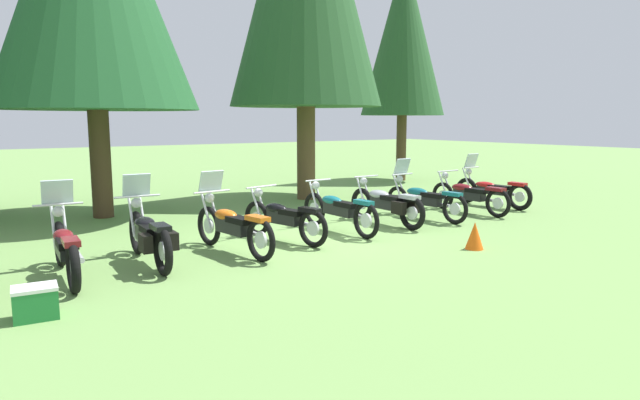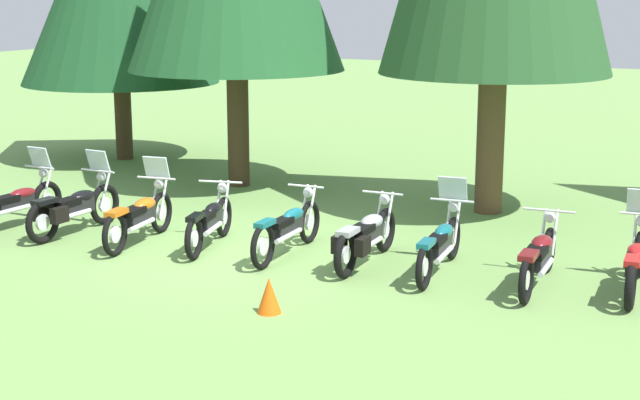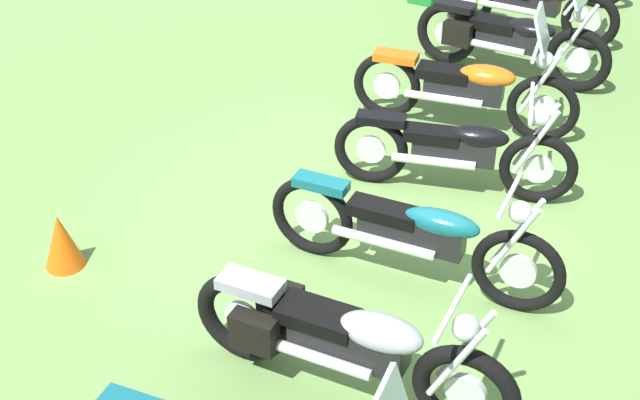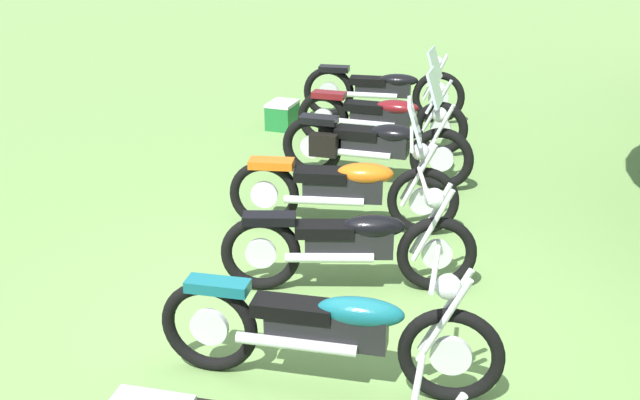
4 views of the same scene
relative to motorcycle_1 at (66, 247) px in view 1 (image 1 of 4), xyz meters
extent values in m
plane|color=#6B934C|center=(4.49, 0.30, -0.45)|extent=(80.00, 80.00, 0.00)
torus|color=black|center=(0.04, 0.76, -0.10)|extent=(0.16, 0.71, 0.71)
cylinder|color=silver|center=(0.04, 0.76, -0.10)|extent=(0.07, 0.27, 0.26)
torus|color=black|center=(-0.05, -0.81, -0.10)|extent=(0.16, 0.71, 0.71)
cylinder|color=silver|center=(-0.05, -0.81, -0.10)|extent=(0.07, 0.27, 0.26)
cube|color=black|center=(0.00, -0.03, 0.00)|extent=(0.26, 0.79, 0.22)
ellipsoid|color=maroon|center=(0.01, 0.19, 0.13)|extent=(0.30, 0.57, 0.17)
cube|color=black|center=(-0.02, -0.25, 0.10)|extent=(0.28, 0.53, 0.10)
cube|color=maroon|center=(-0.05, -0.73, 0.22)|extent=(0.22, 0.45, 0.08)
cylinder|color=silver|center=(-0.04, 0.70, 0.20)|extent=(0.06, 0.34, 0.65)
cylinder|color=silver|center=(0.12, 0.69, 0.20)|extent=(0.06, 0.34, 0.65)
cylinder|color=silver|center=(0.03, 0.62, 0.53)|extent=(0.70, 0.08, 0.04)
sphere|color=silver|center=(0.04, 0.71, 0.41)|extent=(0.18, 0.18, 0.17)
cylinder|color=silver|center=(0.12, -0.21, -0.08)|extent=(0.13, 0.78, 0.08)
cube|color=silver|center=(0.03, 0.64, 0.71)|extent=(0.45, 0.18, 0.39)
torus|color=black|center=(1.25, 0.89, -0.09)|extent=(0.15, 0.74, 0.73)
cylinder|color=silver|center=(1.25, 0.89, -0.09)|extent=(0.06, 0.28, 0.28)
torus|color=black|center=(1.19, -0.64, -0.09)|extent=(0.15, 0.74, 0.73)
cylinder|color=silver|center=(1.19, -0.64, -0.09)|extent=(0.06, 0.28, 0.28)
cube|color=black|center=(1.22, 0.12, 0.02)|extent=(0.27, 0.77, 0.24)
ellipsoid|color=black|center=(1.23, 0.33, 0.17)|extent=(0.32, 0.55, 0.19)
cube|color=black|center=(1.21, -0.09, 0.14)|extent=(0.30, 0.52, 0.10)
cube|color=black|center=(1.19, -0.56, 0.25)|extent=(0.24, 0.45, 0.08)
cylinder|color=silver|center=(1.16, 0.83, 0.21)|extent=(0.06, 0.34, 0.65)
cylinder|color=silver|center=(1.34, 0.83, 0.21)|extent=(0.06, 0.34, 0.65)
cylinder|color=silver|center=(1.25, 0.75, 0.55)|extent=(0.74, 0.07, 0.04)
sphere|color=silver|center=(1.25, 0.84, 0.43)|extent=(0.18, 0.18, 0.17)
cylinder|color=silver|center=(1.36, -0.05, -0.07)|extent=(0.11, 0.76, 0.08)
cube|color=silver|center=(1.25, 0.77, 0.73)|extent=(0.45, 0.17, 0.39)
cube|color=black|center=(1.00, -0.44, 0.01)|extent=(0.15, 0.33, 0.26)
cube|color=black|center=(1.38, -0.45, 0.01)|extent=(0.15, 0.33, 0.26)
torus|color=black|center=(2.52, 0.84, -0.10)|extent=(0.19, 0.72, 0.71)
cylinder|color=silver|center=(2.52, 0.84, -0.10)|extent=(0.09, 0.28, 0.28)
torus|color=black|center=(2.74, -0.73, -0.10)|extent=(0.19, 0.72, 0.71)
cylinder|color=silver|center=(2.74, -0.73, -0.10)|extent=(0.09, 0.28, 0.28)
cube|color=black|center=(2.63, 0.05, 0.01)|extent=(0.33, 0.81, 0.26)
ellipsoid|color=#D16014|center=(2.60, 0.27, 0.17)|extent=(0.36, 0.59, 0.20)
cube|color=black|center=(2.66, -0.16, 0.14)|extent=(0.33, 0.56, 0.10)
cube|color=#D16014|center=(2.73, -0.65, 0.24)|extent=(0.27, 0.46, 0.08)
cylinder|color=silver|center=(2.44, 0.77, 0.20)|extent=(0.09, 0.34, 0.65)
cylinder|color=silver|center=(2.61, 0.79, 0.20)|extent=(0.09, 0.34, 0.65)
cylinder|color=silver|center=(2.54, 0.70, 0.54)|extent=(0.71, 0.13, 0.04)
sphere|color=silver|center=(2.52, 0.79, 0.42)|extent=(0.19, 0.19, 0.17)
cylinder|color=silver|center=(2.79, -0.10, -0.08)|extent=(0.19, 0.79, 0.08)
cube|color=silver|center=(2.53, 0.72, 0.72)|extent=(0.46, 0.21, 0.39)
torus|color=black|center=(3.62, 1.09, -0.11)|extent=(0.26, 0.69, 0.68)
cylinder|color=silver|center=(3.62, 1.09, -0.11)|extent=(0.11, 0.27, 0.26)
torus|color=black|center=(3.98, -0.36, -0.11)|extent=(0.26, 0.69, 0.68)
cylinder|color=silver|center=(3.98, -0.36, -0.11)|extent=(0.11, 0.27, 0.26)
cube|color=black|center=(3.80, 0.37, 0.00)|extent=(0.36, 0.76, 0.24)
ellipsoid|color=black|center=(3.75, 0.57, 0.15)|extent=(0.35, 0.57, 0.19)
cube|color=black|center=(3.85, 0.17, 0.12)|extent=(0.33, 0.53, 0.10)
cube|color=black|center=(3.96, -0.28, 0.21)|extent=(0.27, 0.47, 0.08)
cylinder|color=silver|center=(3.57, 1.02, 0.19)|extent=(0.12, 0.34, 0.65)
cylinder|color=silver|center=(3.71, 1.05, 0.19)|extent=(0.12, 0.34, 0.65)
cylinder|color=silver|center=(3.66, 0.96, 0.52)|extent=(0.74, 0.21, 0.04)
sphere|color=silver|center=(3.64, 1.04, 0.40)|extent=(0.21, 0.21, 0.17)
cylinder|color=silver|center=(3.95, 0.23, -0.09)|extent=(0.25, 0.74, 0.08)
torus|color=black|center=(5.13, 1.35, -0.10)|extent=(0.12, 0.71, 0.71)
cylinder|color=silver|center=(5.13, 1.35, -0.10)|extent=(0.06, 0.28, 0.28)
torus|color=black|center=(5.19, -0.34, -0.10)|extent=(0.12, 0.71, 0.71)
cylinder|color=silver|center=(5.19, -0.34, -0.10)|extent=(0.06, 0.28, 0.28)
cube|color=black|center=(5.16, 0.50, 0.01)|extent=(0.21, 0.84, 0.25)
ellipsoid|color=#14606B|center=(5.16, 0.73, 0.16)|extent=(0.25, 0.60, 0.19)
cube|color=black|center=(5.17, 0.27, 0.13)|extent=(0.23, 0.56, 0.10)
cube|color=#14606B|center=(5.19, -0.26, 0.24)|extent=(0.18, 0.45, 0.08)
cylinder|color=silver|center=(5.07, 1.28, 0.20)|extent=(0.06, 0.34, 0.65)
cylinder|color=silver|center=(5.20, 1.29, 0.20)|extent=(0.06, 0.34, 0.65)
cylinder|color=silver|center=(5.14, 1.21, 0.54)|extent=(0.64, 0.06, 0.04)
sphere|color=silver|center=(5.14, 1.30, 0.42)|extent=(0.18, 0.18, 0.17)
cylinder|color=silver|center=(5.28, 0.32, -0.08)|extent=(0.11, 0.84, 0.08)
torus|color=black|center=(6.47, 1.40, -0.10)|extent=(0.13, 0.71, 0.71)
cylinder|color=silver|center=(6.47, 1.40, -0.10)|extent=(0.06, 0.27, 0.27)
torus|color=black|center=(6.50, -0.21, -0.10)|extent=(0.13, 0.71, 0.71)
cylinder|color=silver|center=(6.50, -0.21, -0.10)|extent=(0.06, 0.27, 0.27)
cube|color=black|center=(6.49, 0.59, 0.02)|extent=(0.25, 0.80, 0.26)
ellipsoid|color=#9EA0A8|center=(6.48, 0.81, 0.17)|extent=(0.31, 0.57, 0.20)
cube|color=black|center=(6.49, 0.37, 0.14)|extent=(0.29, 0.54, 0.10)
cube|color=#9EA0A8|center=(6.50, -0.13, 0.23)|extent=(0.23, 0.44, 0.08)
cylinder|color=silver|center=(6.38, 1.34, 0.20)|extent=(0.05, 0.34, 0.65)
cylinder|color=silver|center=(6.56, 1.34, 0.20)|extent=(0.05, 0.34, 0.65)
cylinder|color=silver|center=(6.47, 1.26, 0.54)|extent=(0.67, 0.05, 0.04)
sphere|color=silver|center=(6.47, 1.35, 0.42)|extent=(0.17, 0.17, 0.17)
cylinder|color=silver|center=(6.64, 0.42, -0.08)|extent=(0.10, 0.80, 0.08)
cube|color=black|center=(6.31, -0.01, 0.00)|extent=(0.15, 0.32, 0.26)
cube|color=black|center=(6.69, -0.01, 0.00)|extent=(0.15, 0.32, 0.26)
torus|color=black|center=(7.60, 1.44, -0.12)|extent=(0.15, 0.68, 0.67)
cylinder|color=silver|center=(7.60, 1.44, -0.12)|extent=(0.07, 0.26, 0.26)
torus|color=black|center=(7.73, -0.25, -0.12)|extent=(0.15, 0.68, 0.67)
cylinder|color=silver|center=(7.73, -0.25, -0.12)|extent=(0.07, 0.26, 0.26)
cube|color=black|center=(7.66, 0.60, -0.01)|extent=(0.26, 0.85, 0.25)
ellipsoid|color=#14606B|center=(7.64, 0.83, 0.14)|extent=(0.29, 0.61, 0.19)
cube|color=black|center=(7.68, 0.37, 0.11)|extent=(0.27, 0.58, 0.10)
cube|color=#14606B|center=(7.73, -0.17, 0.20)|extent=(0.21, 0.45, 0.08)
cylinder|color=silver|center=(7.53, 1.38, 0.18)|extent=(0.07, 0.34, 0.65)
cylinder|color=silver|center=(7.67, 1.39, 0.18)|extent=(0.07, 0.34, 0.65)
cylinder|color=silver|center=(7.61, 1.30, 0.52)|extent=(0.68, 0.09, 0.04)
sphere|color=silver|center=(7.60, 1.39, 0.40)|extent=(0.18, 0.18, 0.17)
cylinder|color=silver|center=(7.80, 0.42, -0.10)|extent=(0.15, 0.84, 0.08)
cube|color=silver|center=(7.60, 1.32, 0.70)|extent=(0.45, 0.19, 0.39)
torus|color=black|center=(9.10, 1.40, -0.12)|extent=(0.13, 0.68, 0.68)
cylinder|color=silver|center=(9.10, 1.40, -0.12)|extent=(0.06, 0.26, 0.26)
torus|color=black|center=(9.17, -0.24, -0.12)|extent=(0.13, 0.68, 0.68)
cylinder|color=silver|center=(9.17, -0.24, -0.12)|extent=(0.06, 0.26, 0.26)
cube|color=black|center=(9.14, 0.58, -0.01)|extent=(0.27, 0.83, 0.25)
ellipsoid|color=maroon|center=(9.13, 0.81, 0.14)|extent=(0.32, 0.59, 0.19)
cube|color=black|center=(9.15, 0.35, 0.11)|extent=(0.29, 0.56, 0.10)
cube|color=maroon|center=(9.17, -0.16, 0.20)|extent=(0.23, 0.45, 0.08)
cylinder|color=silver|center=(9.01, 1.34, 0.18)|extent=(0.06, 0.34, 0.65)
cylinder|color=silver|center=(9.19, 1.35, 0.18)|extent=(0.06, 0.34, 0.65)
cylinder|color=silver|center=(9.10, 1.26, 0.52)|extent=(0.76, 0.07, 0.04)
sphere|color=silver|center=(9.10, 1.35, 0.40)|extent=(0.18, 0.18, 0.17)
cylinder|color=silver|center=(9.29, 0.41, -0.10)|extent=(0.12, 0.82, 0.08)
torus|color=black|center=(10.35, 1.73, -0.11)|extent=(0.17, 0.69, 0.69)
cylinder|color=silver|center=(10.35, 1.73, -0.11)|extent=(0.07, 0.26, 0.26)
torus|color=black|center=(10.47, 0.12, -0.11)|extent=(0.17, 0.69, 0.69)
cylinder|color=silver|center=(10.47, 0.12, -0.11)|extent=(0.07, 0.26, 0.26)
cube|color=black|center=(10.41, 0.92, -0.02)|extent=(0.28, 0.81, 0.20)
ellipsoid|color=#B21919|center=(10.39, 1.14, 0.10)|extent=(0.32, 0.59, 0.16)
cube|color=black|center=(10.43, 0.70, 0.07)|extent=(0.29, 0.55, 0.10)
cube|color=#B21919|center=(10.46, 0.20, 0.20)|extent=(0.23, 0.45, 0.08)
cylinder|color=silver|center=(10.27, 1.66, 0.19)|extent=(0.07, 0.34, 0.65)
cylinder|color=silver|center=(10.44, 1.67, 0.19)|extent=(0.07, 0.34, 0.65)
cylinder|color=silver|center=(10.36, 1.59, 0.52)|extent=(0.61, 0.08, 0.04)
sphere|color=silver|center=(10.36, 1.68, 0.40)|extent=(0.18, 0.18, 0.17)
cylinder|color=silver|center=(10.56, 0.75, -0.09)|extent=(0.14, 0.80, 0.08)
cube|color=silver|center=(10.36, 1.61, 0.70)|extent=(0.45, 0.18, 0.39)
cylinder|color=#42301E|center=(1.63, 4.96, 0.78)|extent=(0.46, 0.46, 2.47)
cylinder|color=brown|center=(7.17, 4.85, 0.85)|extent=(0.52, 0.52, 2.62)
cylinder|color=#4C3823|center=(12.75, 7.00, 0.75)|extent=(0.37, 0.37, 2.42)
cone|color=#234C26|center=(12.75, 7.00, 4.83)|extent=(3.05, 3.05, 5.73)
cube|color=#1E7233|center=(-0.59, -1.55, -0.29)|extent=(0.50, 0.40, 0.34)
cube|color=silver|center=(-0.59, -1.55, -0.10)|extent=(0.51, 0.40, 0.04)
cone|color=#EA590F|center=(6.25, -2.05, -0.21)|extent=(0.32, 0.32, 0.48)
camera|label=1|loc=(-1.28, -8.36, 1.79)|focal=30.95mm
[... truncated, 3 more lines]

